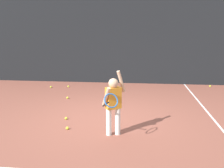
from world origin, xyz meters
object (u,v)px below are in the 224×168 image
tennis_player (113,102)px  tennis_ball_2 (51,87)px  tennis_ball_3 (67,128)px  tennis_ball_6 (210,86)px  tennis_ball_5 (67,98)px  tennis_ball_4 (66,118)px  tennis_ball_7 (68,86)px

tennis_player → tennis_ball_2: size_ratio=20.46×
tennis_ball_2 → tennis_ball_3: same height
tennis_ball_2 → tennis_ball_6: (6.11, 0.81, 0.00)m
tennis_player → tennis_ball_5: (-1.76, 2.65, -0.69)m
tennis_ball_4 → tennis_ball_7: (-0.94, 3.47, 0.00)m
tennis_ball_6 → tennis_ball_2: bearing=-172.4°
tennis_player → tennis_ball_2: (-2.83, 4.11, -0.69)m
tennis_ball_3 → tennis_ball_5: bearing=106.2°
tennis_player → tennis_ball_2: tennis_player is taller
tennis_ball_2 → tennis_ball_7: 0.66m
tennis_player → tennis_ball_6: bearing=21.1°
tennis_ball_3 → tennis_ball_6: 6.41m
tennis_player → tennis_ball_3: bearing=134.9°
tennis_ball_4 → tennis_ball_6: 6.13m
tennis_ball_5 → tennis_ball_6: size_ratio=1.00×
tennis_ball_6 → tennis_ball_7: (-5.47, -0.66, 0.00)m
tennis_ball_2 → tennis_ball_6: 6.17m
tennis_ball_2 → tennis_ball_6: same height
tennis_ball_4 → tennis_ball_2: bearing=115.6°
tennis_player → tennis_ball_3: 1.26m
tennis_ball_2 → tennis_player: bearing=-55.4°
tennis_ball_4 → tennis_ball_5: (-0.51, 1.86, 0.00)m
tennis_ball_6 → tennis_ball_3: bearing=-132.3°
tennis_ball_5 → tennis_ball_7: (-0.43, 1.61, 0.00)m
tennis_ball_3 → tennis_ball_6: bearing=47.7°
tennis_player → tennis_ball_5: size_ratio=20.46×
tennis_ball_6 → tennis_ball_7: 5.51m
tennis_player → tennis_ball_2: 5.04m
tennis_ball_7 → tennis_ball_2: bearing=-166.7°
tennis_ball_5 → tennis_ball_4: bearing=-74.7°
tennis_ball_3 → tennis_ball_7: bearing=105.8°
tennis_ball_3 → tennis_ball_5: size_ratio=1.00×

